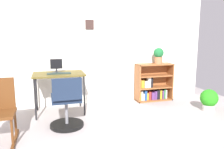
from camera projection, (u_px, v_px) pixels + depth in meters
name	position (u px, v px, depth m)	size (l,w,h in m)	color
wall_back	(89.00, 47.00, 4.53)	(5.20, 0.12, 2.36)	silver
desk	(59.00, 77.00, 3.99)	(0.90, 0.61, 0.74)	brown
monitor	(56.00, 66.00, 4.00)	(0.21, 0.15, 0.25)	#262628
keyboard	(59.00, 73.00, 3.90)	(0.41, 0.14, 0.02)	#23322D
office_chair	(67.00, 106.00, 3.36)	(0.52, 0.55, 0.82)	black
bookshelf_low	(152.00, 84.00, 4.86)	(0.80, 0.30, 0.81)	#94552D
potted_plant_on_shelf	(159.00, 55.00, 4.74)	(0.22, 0.22, 0.34)	#9E6642
potted_plant_floor	(209.00, 99.00, 4.16)	(0.33, 0.33, 0.41)	#B7B2A8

